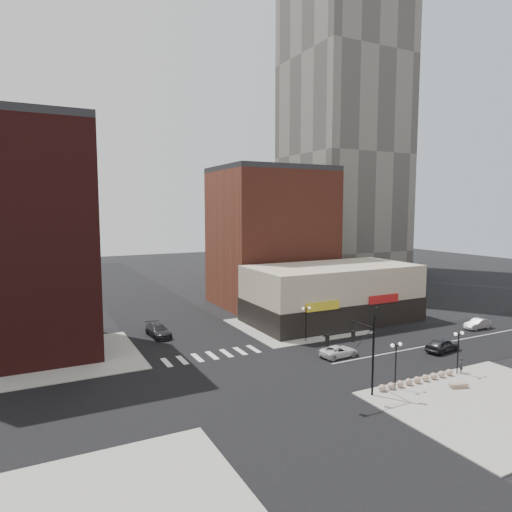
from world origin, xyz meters
TOP-DOWN VIEW (x-y plane):
  - ground at (0.00, 0.00)m, footprint 240.00×240.00m
  - road_ew at (0.00, 0.00)m, footprint 200.00×14.00m
  - road_ns at (0.00, 0.00)m, footprint 14.00×200.00m
  - sidewalk_nw at (-14.50, 14.50)m, footprint 15.00×15.00m
  - sidewalk_ne at (14.50, 14.50)m, footprint 15.00×15.00m
  - sidewalk_se at (16.00, -14.00)m, footprint 18.00×14.00m
  - building_nw at (-19.00, 18.50)m, footprint 16.00×15.00m
  - building_ne_midrise at (19.00, 29.50)m, footprint 18.00×15.00m
  - tower_near at (40.00, 38.00)m, footprint 20.00×20.00m
  - tower_far at (60.00, 56.00)m, footprint 18.00×18.00m
  - building_ne_row at (21.00, 15.00)m, footprint 24.20×12.20m
  - traffic_signal at (7.24, -7.83)m, footprint 5.59×3.09m
  - street_lamp_se_a at (11.00, -8.00)m, footprint 1.22×0.32m
  - street_lamp_se_b at (19.00, -8.00)m, footprint 1.22×0.32m
  - street_lamp_ne at (12.00, 8.00)m, footprint 1.22×0.32m
  - bollard_row at (13.70, -8.00)m, footprint 9.02×0.62m
  - white_suv at (12.08, 1.61)m, footprint 4.55×2.36m
  - dark_sedan_east at (23.60, -2.26)m, footprint 4.77×2.44m
  - silver_sedan at (35.72, 2.48)m, footprint 4.14×1.48m
  - dark_sedan_north at (-3.41, 18.18)m, footprint 2.55×5.42m
  - pedestrian at (19.51, -8.00)m, footprint 0.68×0.64m
  - stone_bench at (16.17, -10.47)m, footprint 1.80×1.03m

SIDE VIEW (x-z plane):
  - ground at x=0.00m, z-range 0.00..0.00m
  - road_ew at x=0.00m, z-range 0.00..0.02m
  - road_ns at x=0.00m, z-range 0.00..0.02m
  - sidewalk_nw at x=-14.50m, z-range 0.00..0.12m
  - sidewalk_ne at x=14.50m, z-range 0.00..0.12m
  - sidewalk_se at x=16.00m, z-range 0.00..0.12m
  - stone_bench at x=16.17m, z-range 0.13..0.54m
  - bollard_row at x=13.70m, z-range 0.12..0.74m
  - white_suv at x=12.08m, z-range 0.00..1.23m
  - silver_sedan at x=35.72m, z-range 0.00..1.36m
  - dark_sedan_north at x=-3.41m, z-range 0.00..1.53m
  - dark_sedan_east at x=23.60m, z-range 0.00..1.55m
  - pedestrian at x=19.51m, z-range 0.12..1.67m
  - street_lamp_se_a at x=11.00m, z-range 1.21..5.37m
  - street_lamp_se_b at x=19.00m, z-range 1.21..5.37m
  - street_lamp_ne at x=12.00m, z-range 1.21..5.37m
  - building_ne_row at x=21.00m, z-range -0.70..7.30m
  - traffic_signal at x=7.24m, z-range 1.07..8.85m
  - building_ne_midrise at x=19.00m, z-range 0.00..22.00m
  - building_nw at x=-19.00m, z-range 0.00..25.00m
  - tower_far at x=60.00m, z-range 0.00..82.00m
  - tower_near at x=40.00m, z-range 0.00..90.00m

